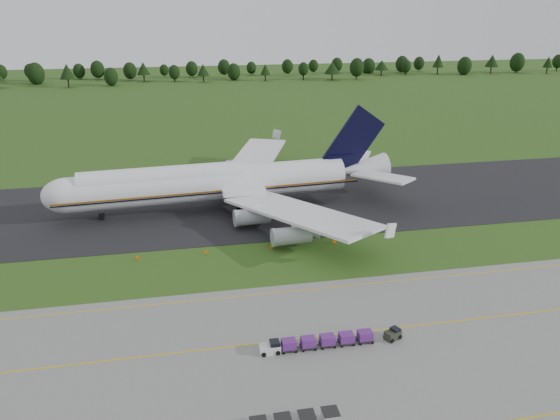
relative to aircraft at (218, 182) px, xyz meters
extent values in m
plane|color=#2A4C16|center=(2.06, -26.49, -5.68)|extent=(600.00, 600.00, 0.00)
cube|color=slate|center=(2.06, -60.49, -5.65)|extent=(300.00, 52.00, 0.06)
cube|color=black|center=(2.06, 1.51, -5.64)|extent=(300.00, 40.00, 0.08)
cube|color=gold|center=(2.06, -48.49, -5.61)|extent=(300.00, 0.25, 0.01)
cube|color=gold|center=(2.06, -36.49, -5.61)|extent=(120.00, 0.20, 0.01)
cylinder|color=black|center=(-76.17, 201.31, -3.94)|extent=(0.70, 0.70, 3.48)
sphere|color=black|center=(-76.17, 201.31, -0.36)|extent=(8.75, 8.75, 8.75)
cylinder|color=black|center=(-58.13, 185.99, -3.60)|extent=(0.70, 0.70, 4.16)
cone|color=black|center=(-58.13, 185.99, 2.18)|extent=(7.54, 7.54, 7.40)
cylinder|color=black|center=(-37.66, 187.78, -4.18)|extent=(0.70, 0.70, 3.01)
sphere|color=black|center=(-37.66, 187.78, -1.08)|extent=(6.96, 6.96, 6.96)
cylinder|color=black|center=(-21.96, 199.83, -3.81)|extent=(0.70, 0.70, 3.73)
cone|color=black|center=(-21.96, 199.83, 1.37)|extent=(7.04, 7.04, 6.64)
cylinder|color=black|center=(-5.97, 197.20, -4.04)|extent=(0.70, 0.70, 3.27)
sphere|color=black|center=(-5.97, 197.20, -0.68)|extent=(5.88, 5.88, 5.88)
cylinder|color=black|center=(9.05, 192.42, -3.97)|extent=(0.70, 0.70, 3.42)
cone|color=black|center=(9.05, 192.42, 0.78)|extent=(6.64, 6.64, 6.08)
cylinder|color=black|center=(25.87, 197.62, -4.22)|extent=(0.70, 0.70, 2.92)
sphere|color=black|center=(25.87, 197.62, -1.22)|extent=(6.99, 6.99, 6.99)
cylinder|color=black|center=(42.16, 191.38, -4.09)|extent=(0.70, 0.70, 3.18)
cone|color=black|center=(42.16, 191.38, 0.33)|extent=(5.53, 5.53, 5.66)
cylinder|color=black|center=(63.10, 190.81, -3.74)|extent=(0.70, 0.70, 3.89)
sphere|color=black|center=(63.10, 190.81, 0.26)|extent=(5.55, 5.55, 5.55)
cylinder|color=black|center=(78.05, 186.22, -3.92)|extent=(0.70, 0.70, 3.52)
cone|color=black|center=(78.05, 186.22, 0.97)|extent=(8.88, 8.88, 6.25)
cylinder|color=black|center=(92.22, 187.18, -3.56)|extent=(0.70, 0.70, 4.24)
sphere|color=black|center=(92.22, 187.18, 0.81)|extent=(7.80, 7.80, 7.80)
cylinder|color=black|center=(111.99, 201.22, -4.10)|extent=(0.70, 0.70, 3.15)
cone|color=black|center=(111.99, 201.22, 0.28)|extent=(8.13, 8.13, 5.61)
cylinder|color=black|center=(127.02, 201.29, -4.04)|extent=(0.70, 0.70, 3.28)
sphere|color=black|center=(127.02, 201.29, -0.67)|extent=(5.92, 5.92, 5.92)
cylinder|color=black|center=(146.28, 199.69, -3.59)|extent=(0.70, 0.70, 4.17)
cone|color=black|center=(146.28, 199.69, 2.20)|extent=(6.38, 6.38, 7.42)
cylinder|color=black|center=(161.16, 195.87, -4.03)|extent=(0.70, 0.70, 3.29)
sphere|color=black|center=(161.16, 195.87, -0.65)|extent=(8.18, 8.18, 8.18)
cylinder|color=black|center=(179.22, 197.11, -3.68)|extent=(0.70, 0.70, 3.99)
cone|color=black|center=(179.22, 197.11, 1.86)|extent=(7.88, 7.88, 7.10)
cylinder|color=black|center=(196.48, 197.92, -3.65)|extent=(0.70, 0.70, 4.07)
sphere|color=black|center=(196.48, 197.92, 0.53)|extent=(8.54, 8.54, 8.54)
cylinder|color=black|center=(212.03, 190.82, -3.87)|extent=(0.70, 0.70, 3.61)
cone|color=black|center=(212.03, 190.82, 1.15)|extent=(5.47, 5.47, 6.42)
cylinder|color=black|center=(225.74, 200.39, -3.72)|extent=(0.70, 0.70, 3.91)
sphere|color=black|center=(225.74, 200.39, 0.30)|extent=(6.40, 6.40, 6.40)
cylinder|color=white|center=(-1.29, -0.09, -0.20)|extent=(55.11, 10.75, 6.80)
cylinder|color=white|center=(-10.71, -0.78, 1.40)|extent=(32.40, 7.62, 5.30)
sphere|color=white|center=(-28.60, -2.08, -0.20)|extent=(6.80, 6.80, 6.80)
cone|color=white|center=(31.20, 2.27, 0.27)|extent=(10.83, 7.19, 6.46)
cube|color=#B97A1B|center=(-1.04, -3.50, -0.77)|extent=(60.27, 4.44, 0.33)
cube|color=white|center=(12.68, -17.16, -1.05)|extent=(24.29, 32.50, 0.52)
cube|color=white|center=(10.07, 18.81, -1.05)|extent=(20.71, 33.31, 0.52)
cylinder|color=#9A9EA2|center=(5.17, -11.55, -3.41)|extent=(6.81, 3.49, 3.02)
cylinder|color=#9A9EA2|center=(10.46, -21.58, -3.41)|extent=(6.81, 3.49, 3.02)
cylinder|color=#9A9EA2|center=(3.44, 12.18, -3.41)|extent=(6.81, 3.49, 3.02)
cylinder|color=#9A9EA2|center=(7.23, 22.87, -3.41)|extent=(6.81, 3.49, 3.02)
cube|color=black|center=(28.86, 2.10, 6.63)|extent=(13.77, 1.52, 15.16)
cube|color=white|center=(33.12, -4.69, 0.55)|extent=(11.43, 12.97, 0.42)
cube|color=white|center=(32.09, 9.44, 0.55)|extent=(10.32, 13.28, 0.42)
cylinder|color=slate|center=(-22.95, -1.67, -4.64)|extent=(0.34, 0.34, 2.08)
cylinder|color=black|center=(-22.95, -1.67, -5.07)|extent=(1.29, 0.94, 1.23)
cylinder|color=slate|center=(4.67, -3.92, -4.64)|extent=(0.34, 0.34, 2.08)
cylinder|color=black|center=(4.67, -3.92, -5.07)|extent=(1.29, 0.94, 1.23)
cylinder|color=slate|center=(4.05, 4.56, -4.64)|extent=(0.34, 0.34, 2.08)
cylinder|color=black|center=(4.05, 4.56, -5.07)|extent=(1.29, 0.94, 1.23)
cube|color=silver|center=(1.55, -50.58, -5.09)|extent=(2.51, 1.35, 1.06)
cylinder|color=black|center=(0.69, -51.25, -5.33)|extent=(0.58, 0.21, 0.58)
cube|color=black|center=(3.87, -50.58, -5.28)|extent=(1.93, 1.45, 0.12)
cube|color=#542071|center=(3.87, -50.58, -4.70)|extent=(1.74, 1.35, 1.06)
cylinder|color=black|center=(3.10, -51.25, -5.46)|extent=(0.33, 0.14, 0.33)
cube|color=black|center=(6.28, -50.58, -5.28)|extent=(1.93, 1.45, 0.12)
cube|color=#542071|center=(6.28, -50.58, -4.70)|extent=(1.74, 1.35, 1.06)
cylinder|color=black|center=(5.51, -51.25, -5.46)|extent=(0.33, 0.14, 0.33)
cube|color=black|center=(8.69, -50.58, -5.28)|extent=(1.93, 1.45, 0.12)
cube|color=#542071|center=(8.69, -50.58, -4.70)|extent=(1.74, 1.35, 1.06)
cylinder|color=black|center=(7.92, -51.25, -5.46)|extent=(0.33, 0.14, 0.33)
cube|color=black|center=(11.10, -50.58, -5.28)|extent=(1.93, 1.45, 0.12)
cube|color=#542071|center=(11.10, -50.58, -4.70)|extent=(1.74, 1.35, 1.06)
cylinder|color=black|center=(10.33, -51.25, -5.46)|extent=(0.33, 0.14, 0.33)
cube|color=black|center=(13.51, -50.58, -5.28)|extent=(1.93, 1.45, 0.12)
cube|color=#542071|center=(13.51, -50.58, -4.70)|extent=(1.74, 1.35, 1.06)
cylinder|color=black|center=(12.74, -51.25, -5.46)|extent=(0.33, 0.14, 0.33)
cylinder|color=black|center=(1.55, -50.58, -5.33)|extent=(0.58, 0.21, 0.58)
cube|color=#262C1F|center=(17.13, -50.67, -5.06)|extent=(2.33, 1.92, 1.11)
cylinder|color=black|center=(16.42, -51.28, -5.34)|extent=(0.56, 0.20, 0.56)
cylinder|color=black|center=(17.83, -50.07, -5.34)|extent=(0.56, 0.20, 0.56)
cube|color=black|center=(0.53, -63.51, -4.01)|extent=(1.67, 1.67, 0.08)
cube|color=black|center=(2.93, -63.51, -4.01)|extent=(1.67, 1.67, 0.08)
cube|color=#A3A3A3|center=(5.33, -63.51, -4.83)|extent=(1.57, 1.57, 1.57)
cube|color=black|center=(5.33, -63.51, -4.01)|extent=(1.67, 1.67, 0.08)
cube|color=#F26307|center=(-15.29, -21.32, -5.38)|extent=(0.50, 0.12, 0.60)
cube|color=black|center=(-15.29, -21.32, -5.66)|extent=(0.30, 0.30, 0.04)
cube|color=#F26307|center=(-4.13, -21.32, -5.38)|extent=(0.50, 0.12, 0.60)
cube|color=black|center=(-4.13, -21.32, -5.66)|extent=(0.30, 0.30, 0.04)
cube|color=#F26307|center=(7.02, -21.32, -5.38)|extent=(0.50, 0.12, 0.60)
cube|color=black|center=(7.02, -21.32, -5.66)|extent=(0.30, 0.30, 0.04)
cube|color=#F26307|center=(18.17, -21.32, -5.38)|extent=(0.50, 0.12, 0.60)
cube|color=black|center=(18.17, -21.32, -5.66)|extent=(0.30, 0.30, 0.04)
camera|label=1|loc=(-7.88, -104.97, 33.73)|focal=35.00mm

